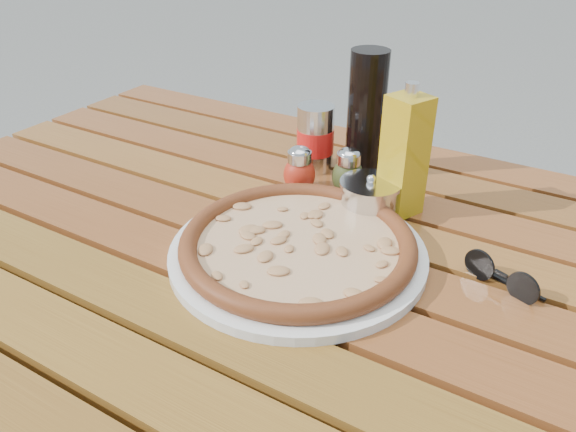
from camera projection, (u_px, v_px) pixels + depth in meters
The scene contains 10 objects.
table at pixel (281, 280), 0.87m from camera, with size 1.40×0.90×0.75m.
plate at pixel (298, 253), 0.79m from camera, with size 0.36×0.36×0.01m, color silver.
pizza at pixel (298, 243), 0.78m from camera, with size 0.37×0.37×0.03m.
pepper_shaker at pixel (299, 170), 0.94m from camera, with size 0.07×0.07×0.08m.
oregano_shaker at pixel (348, 172), 0.94m from camera, with size 0.06×0.06×0.08m.
dark_bottle at pixel (366, 114), 0.97m from camera, with size 0.07×0.07×0.22m, color black.
soda_can at pixel (315, 138), 1.01m from camera, with size 0.08×0.08×0.12m.
olive_oil_cruet at pixel (404, 155), 0.85m from camera, with size 0.07×0.07×0.21m.
parmesan_tin at pixel (370, 198), 0.88m from camera, with size 0.11×0.11×0.07m.
sunglasses at pixel (501, 277), 0.72m from camera, with size 0.11×0.05×0.04m.
Camera 1 is at (0.37, -0.59, 1.20)m, focal length 35.00 mm.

